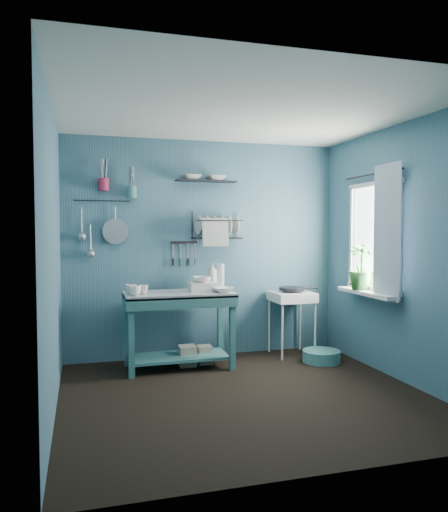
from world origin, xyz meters
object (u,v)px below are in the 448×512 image
object	(u,v)px
wash_tub	(202,287)
utensil_cup_magenta	(104,184)
hotplate_stand	(292,323)
mug_left	(135,291)
work_counter	(179,330)
frying_pan	(292,289)
dish_rack	(217,225)
potted_plant	(361,267)
storage_tin_large	(187,356)
colander	(115,231)
mug_mid	(143,290)
water_bottle	(220,276)
mug_right	(131,289)
storage_tin_small	(205,355)
floor_basin	(321,356)
soap_bottle	(212,275)
utensil_cup_teal	(132,192)

from	to	relation	value
wash_tub	utensil_cup_magenta	xyz separation A→B (m)	(-1.00, 0.40, 1.10)
wash_tub	hotplate_stand	xyz separation A→B (m)	(1.13, 0.21, -0.49)
mug_left	hotplate_stand	bearing A→B (deg)	10.54
work_counter	frying_pan	world-z (taller)	work_counter
work_counter	dish_rack	xyz separation A→B (m)	(0.51, 0.33, 1.12)
mug_left	frying_pan	world-z (taller)	mug_left
potted_plant	storage_tin_large	distance (m)	2.11
work_counter	utensil_cup_magenta	distance (m)	1.77
colander	potted_plant	bearing A→B (deg)	-19.02
mug_mid	wash_tub	xyz separation A→B (m)	(0.63, 0.04, 0.00)
water_bottle	frying_pan	world-z (taller)	water_bottle
hotplate_stand	utensil_cup_magenta	world-z (taller)	utensil_cup_magenta
hotplate_stand	utensil_cup_magenta	bearing A→B (deg)	162.90
mug_right	storage_tin_small	distance (m)	1.11
frying_pan	floor_basin	size ratio (longest dim) A/B	0.72
soap_bottle	frying_pan	bearing A→B (deg)	-0.83
wash_tub	water_bottle	bearing A→B (deg)	41.63
wash_tub	utensil_cup_teal	world-z (taller)	utensil_cup_teal
work_counter	storage_tin_large	size ratio (longest dim) A/B	5.22
mug_right	storage_tin_large	world-z (taller)	mug_right
mug_left	colander	size ratio (longest dim) A/B	0.44
wash_tub	colander	world-z (taller)	colander
soap_bottle	floor_basin	distance (m)	1.51
utensil_cup_magenta	mug_mid	bearing A→B (deg)	-50.16
soap_bottle	floor_basin	bearing A→B (deg)	-19.36
soap_bottle	mug_mid	bearing A→B (deg)	-162.00
wash_tub	mug_left	bearing A→B (deg)	-169.14
water_bottle	dish_rack	distance (m)	0.59
storage_tin_small	mug_left	bearing A→B (deg)	-162.90
mug_right	floor_basin	bearing A→B (deg)	-5.64
work_counter	hotplate_stand	world-z (taller)	work_counter
water_bottle	utensil_cup_teal	xyz separation A→B (m)	(-0.97, 0.16, 0.93)
storage_tin_large	floor_basin	world-z (taller)	storage_tin_large
work_counter	mug_right	bearing A→B (deg)	-169.83
water_bottle	mug_left	bearing A→B (deg)	-159.19
dish_rack	utensil_cup_magenta	xyz separation A→B (m)	(-1.26, 0.05, 0.44)
hotplate_stand	dish_rack	xyz separation A→B (m)	(-0.87, 0.14, 1.16)
colander	hotplate_stand	bearing A→B (deg)	-6.36
work_counter	mug_right	world-z (taller)	mug_right
utensil_cup_magenta	mug_right	bearing A→B (deg)	-56.97
work_counter	hotplate_stand	bearing A→B (deg)	17.85
soap_bottle	dish_rack	world-z (taller)	dish_rack
soap_bottle	hotplate_stand	bearing A→B (deg)	-0.83
floor_basin	storage_tin_large	bearing A→B (deg)	170.19
storage_tin_small	colander	bearing A→B (deg)	160.39
mug_mid	utensil_cup_teal	world-z (taller)	utensil_cup_teal
mug_left	colander	bearing A→B (deg)	104.29
frying_pan	dish_rack	distance (m)	1.16
mug_mid	storage_tin_large	bearing A→B (deg)	12.91
wash_tub	utensil_cup_teal	size ratio (longest dim) A/B	2.15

